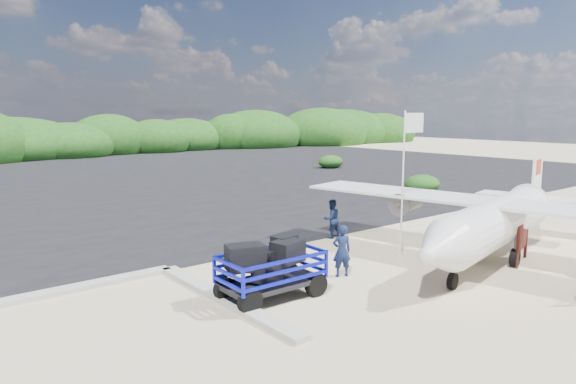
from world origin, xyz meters
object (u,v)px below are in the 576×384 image
signboard (521,263)px  aircraft_large (220,180)px  crew_b (332,219)px  flagpole (400,257)px  baggage_cart (271,298)px  crew_a (342,251)px

signboard → aircraft_large: aircraft_large is taller
signboard → crew_b: (-2.71, 6.85, 0.83)m
flagpole → baggage_cart: bearing=-175.9°
crew_b → aircraft_large: 19.92m
flagpole → crew_b: (0.00, 3.68, 0.83)m
baggage_cart → crew_a: 3.10m
signboard → crew_b: crew_b is taller
baggage_cart → crew_b: crew_b is taller
crew_a → crew_b: (3.31, 3.95, -0.02)m
flagpole → crew_b: 3.77m
baggage_cart → crew_b: bearing=34.4°
aircraft_large → baggage_cart: bearing=50.5°
baggage_cart → flagpole: flagpole is taller
baggage_cart → aircraft_large: bearing=62.9°
baggage_cart → signboard: (8.99, -2.73, 0.00)m
signboard → baggage_cart: bearing=146.0°
baggage_cart → crew_a: crew_a is taller
baggage_cart → crew_b: 7.56m
signboard → crew_a: bearing=137.2°
baggage_cart → signboard: 9.40m
flagpole → crew_a: bearing=-175.3°
baggage_cart → crew_a: bearing=4.4°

